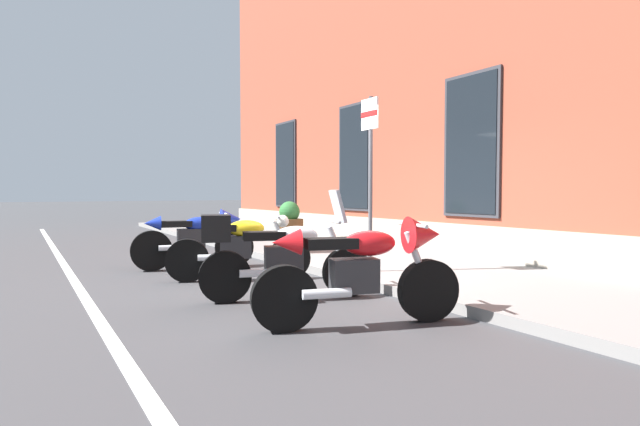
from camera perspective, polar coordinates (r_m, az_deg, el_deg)
ground_plane at (r=7.11m, az=1.51°, el=-7.86°), size 140.00×140.00×0.00m
sidewalk at (r=7.99m, az=10.36°, el=-6.31°), size 26.83×2.93×0.12m
lane_stripe at (r=6.01m, az=-25.33°, el=-9.96°), size 26.83×0.12×0.01m
motorcycle_blue_sport at (r=8.36m, az=-14.09°, el=-2.62°), size 0.63×2.00×0.99m
motorcycle_yellow_naked at (r=7.09m, az=-9.30°, el=-4.05°), size 0.92×1.97×0.94m
motorcycle_silver_touring at (r=5.73m, az=-4.99°, el=-4.85°), size 0.96×1.99×1.30m
motorcycle_red_sport at (r=4.64m, az=5.60°, el=-6.29°), size 0.82×1.99×1.04m
parking_sign at (r=7.05m, az=5.92°, el=6.30°), size 0.36×0.07×2.52m
barrel_planter at (r=9.34m, az=-3.60°, el=-1.96°), size 0.56×0.56×0.98m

